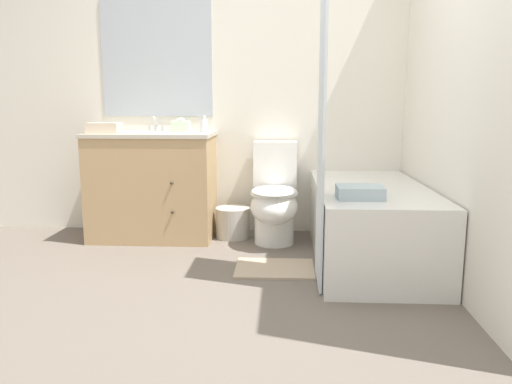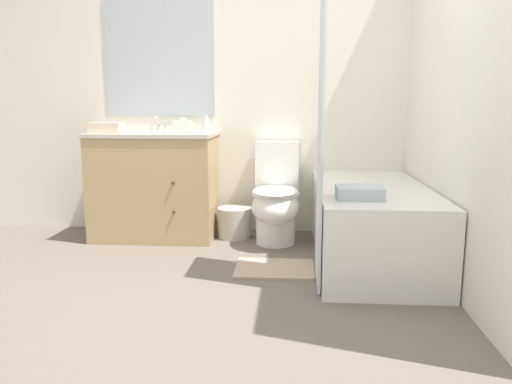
% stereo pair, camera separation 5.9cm
% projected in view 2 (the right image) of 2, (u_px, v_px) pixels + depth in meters
% --- Properties ---
extents(ground_plane, '(14.00, 14.00, 0.00)m').
position_uv_depth(ground_plane, '(224.00, 318.00, 2.53)').
color(ground_plane, '#6B6056').
extents(wall_back, '(8.00, 0.06, 2.50)m').
position_uv_depth(wall_back, '(252.00, 81.00, 4.08)').
color(wall_back, white).
rests_on(wall_back, ground_plane).
extents(wall_right, '(0.05, 2.78, 2.50)m').
position_uv_depth(wall_right, '(446.00, 74.00, 3.09)').
color(wall_right, white).
rests_on(wall_right, ground_plane).
extents(vanity_cabinet, '(0.98, 0.57, 0.85)m').
position_uv_depth(vanity_cabinet, '(155.00, 184.00, 3.99)').
color(vanity_cabinet, tan).
rests_on(vanity_cabinet, ground_plane).
extents(sink_faucet, '(0.14, 0.12, 0.12)m').
position_uv_depth(sink_faucet, '(159.00, 127.00, 4.10)').
color(sink_faucet, silver).
rests_on(sink_faucet, vanity_cabinet).
extents(toilet, '(0.36, 0.69, 0.77)m').
position_uv_depth(toilet, '(276.00, 200.00, 3.84)').
color(toilet, white).
rests_on(toilet, ground_plane).
extents(bathtub, '(0.73, 1.54, 0.52)m').
position_uv_depth(bathtub, '(371.00, 223.00, 3.41)').
color(bathtub, white).
rests_on(bathtub, ground_plane).
extents(shower_curtain, '(0.02, 0.41, 1.88)m').
position_uv_depth(shower_curtain, '(321.00, 126.00, 2.85)').
color(shower_curtain, silver).
rests_on(shower_curtain, ground_plane).
extents(wastebasket, '(0.27, 0.27, 0.24)m').
position_uv_depth(wastebasket, '(235.00, 222.00, 4.03)').
color(wastebasket, '#B7B2A8').
rests_on(wastebasket, ground_plane).
extents(tissue_box, '(0.14, 0.12, 0.11)m').
position_uv_depth(tissue_box, '(183.00, 126.00, 4.00)').
color(tissue_box, silver).
rests_on(tissue_box, vanity_cabinet).
extents(soap_dispenser, '(0.07, 0.07, 0.13)m').
position_uv_depth(soap_dispenser, '(206.00, 125.00, 3.93)').
color(soap_dispenser, silver).
rests_on(soap_dispenser, vanity_cabinet).
extents(hand_towel_folded, '(0.24, 0.14, 0.08)m').
position_uv_depth(hand_towel_folded, '(106.00, 128.00, 3.81)').
color(hand_towel_folded, beige).
rests_on(hand_towel_folded, vanity_cabinet).
extents(bath_towel_folded, '(0.27, 0.22, 0.07)m').
position_uv_depth(bath_towel_folded, '(359.00, 192.00, 2.93)').
color(bath_towel_folded, silver).
rests_on(bath_towel_folded, bathtub).
extents(bath_mat, '(0.51, 0.40, 0.02)m').
position_uv_depth(bath_mat, '(275.00, 269.00, 3.26)').
color(bath_mat, tan).
rests_on(bath_mat, ground_plane).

